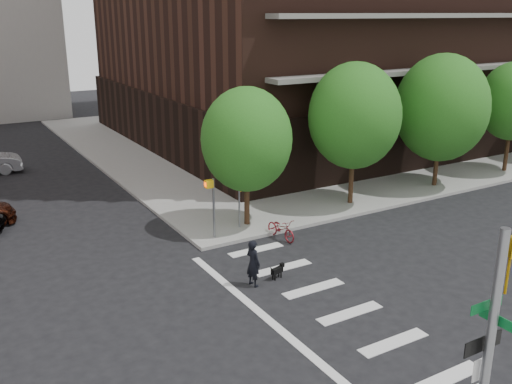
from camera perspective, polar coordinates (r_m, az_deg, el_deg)
ground at (r=17.58m, az=1.57°, el=-14.50°), size 120.00×120.00×0.00m
sidewalk_ne at (r=46.89m, az=7.61°, el=6.01°), size 39.00×33.00×0.15m
crosswalk at (r=18.68m, az=7.46°, el=-12.54°), size 3.85×13.00×0.01m
tree_a at (r=24.82m, az=-0.95°, el=5.26°), size 4.00×4.00×5.90m
tree_b at (r=28.12m, az=9.83°, el=7.50°), size 4.50×4.50×6.65m
tree_c at (r=32.30m, az=18.08°, el=8.00°), size 5.00×5.00×6.80m
pedestrian_signal at (r=24.13m, az=-3.72°, el=-0.53°), size 2.18×0.67×2.60m
scooter at (r=24.49m, az=2.52°, el=-3.69°), size 0.78×1.82×0.93m
dog_walker at (r=20.27m, az=-0.29°, el=-7.12°), size 0.70×0.53×1.73m
dog at (r=21.02m, az=2.18°, el=-7.81°), size 0.63×0.30×0.52m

